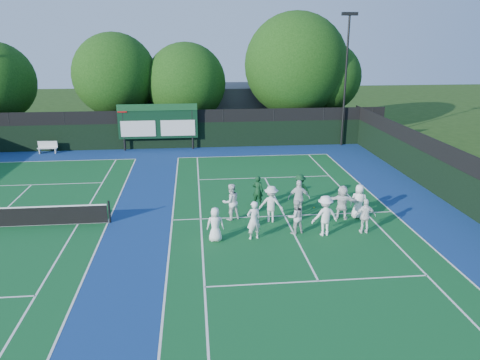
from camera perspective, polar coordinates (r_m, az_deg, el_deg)
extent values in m
plane|color=#1C380F|center=(22.26, 5.94, -5.34)|extent=(120.00, 120.00, 0.00)
cube|color=navy|center=(22.82, -9.56, -4.91)|extent=(34.00, 32.00, 0.01)
cube|color=#104F22|center=(23.17, 5.45, -4.37)|extent=(10.97, 23.77, 0.00)
cube|color=silver|center=(34.34, 1.65, 2.95)|extent=(10.97, 0.08, 0.00)
cube|color=silver|center=(22.78, -8.27, -4.85)|extent=(0.08, 23.77, 0.00)
cube|color=silver|center=(24.79, 18.01, -3.69)|extent=(0.08, 23.77, 0.00)
cube|color=silver|center=(22.75, -4.81, -4.75)|extent=(0.08, 23.77, 0.00)
cube|color=silver|center=(24.28, 15.04, -3.87)|extent=(0.08, 23.77, 0.00)
cube|color=silver|center=(17.54, 9.53, -12.05)|extent=(8.23, 0.08, 0.00)
cube|color=silver|center=(29.11, 3.04, 0.27)|extent=(8.23, 0.08, 0.00)
cube|color=silver|center=(23.17, 5.45, -4.36)|extent=(0.08, 12.80, 0.00)
cube|color=silver|center=(35.40, -21.45, 2.18)|extent=(10.97, 0.08, 0.00)
cube|color=silver|center=(23.13, -15.81, -5.00)|extent=(0.08, 23.77, 0.00)
cube|color=silver|center=(23.42, -19.12, -5.04)|extent=(0.08, 23.77, 0.00)
cube|color=silver|center=(30.36, -24.07, -0.53)|extent=(8.23, 0.08, 0.00)
cube|color=black|center=(36.91, -8.28, 5.37)|extent=(34.00, 0.08, 2.00)
cube|color=black|center=(36.63, -8.39, 7.66)|extent=(34.00, 0.05, 1.00)
cube|color=black|center=(26.08, 25.31, -1.20)|extent=(0.08, 32.00, 2.00)
cube|color=black|center=(25.68, 25.74, 1.97)|extent=(0.05, 32.00, 1.00)
cylinder|color=black|center=(36.71, -14.01, 6.16)|extent=(0.16, 0.16, 3.50)
cylinder|color=black|center=(36.33, -5.82, 6.48)|extent=(0.16, 0.16, 3.50)
cube|color=black|center=(36.35, -9.98, 7.03)|extent=(6.00, 0.15, 2.60)
cube|color=#134521|center=(36.07, -10.08, 8.72)|extent=(6.00, 0.05, 0.50)
cube|color=silver|center=(36.48, -12.31, 6.13)|extent=(2.60, 0.04, 1.20)
cube|color=silver|center=(36.26, -7.57, 6.31)|extent=(2.60, 0.04, 1.20)
cube|color=#A40D0F|center=(36.37, -14.20, 8.37)|extent=(0.70, 0.04, 0.50)
cube|color=#515155|center=(44.64, -2.76, 8.90)|extent=(18.00, 6.00, 4.00)
cylinder|color=black|center=(37.87, 12.72, 11.56)|extent=(0.16, 0.16, 10.00)
cube|color=black|center=(37.73, 13.24, 19.13)|extent=(1.20, 0.30, 0.25)
cylinder|color=black|center=(22.92, -15.64, -3.76)|extent=(0.10, 0.10, 1.10)
cube|color=silver|center=(37.92, -22.41, 3.62)|extent=(1.45, 0.45, 0.06)
cube|color=silver|center=(38.00, -22.40, 4.06)|extent=(1.43, 0.13, 0.48)
cube|color=silver|center=(38.13, -23.20, 3.27)|extent=(0.07, 0.34, 0.38)
cube|color=silver|center=(37.80, -21.54, 3.35)|extent=(0.07, 0.34, 0.38)
cylinder|color=black|center=(43.17, -27.05, 5.76)|extent=(0.44, 0.44, 2.55)
sphere|color=#12380C|center=(42.83, -26.71, 9.84)|extent=(4.43, 4.43, 4.43)
cylinder|color=black|center=(40.70, -14.61, 6.73)|extent=(0.44, 0.44, 2.87)
sphere|color=#12380C|center=(40.20, -15.05, 12.28)|extent=(6.74, 6.74, 6.74)
sphere|color=#12380C|center=(40.47, -14.05, 11.42)|extent=(4.72, 4.72, 4.72)
cylinder|color=black|center=(40.29, -6.44, 6.60)|extent=(0.44, 0.44, 2.22)
sphere|color=#12380C|center=(39.78, -6.62, 11.68)|extent=(6.60, 6.60, 6.60)
sphere|color=#12380C|center=(40.14, -5.71, 10.81)|extent=(4.62, 4.62, 4.62)
cylinder|color=black|center=(41.16, 6.58, 7.30)|extent=(0.44, 0.44, 2.89)
sphere|color=#12380C|center=(40.61, 6.81, 13.81)|extent=(8.62, 8.62, 8.62)
sphere|color=#12380C|center=(41.10, 7.51, 12.62)|extent=(6.04, 6.04, 6.04)
cylinder|color=black|center=(41.81, 10.22, 7.29)|extent=(0.44, 0.44, 2.88)
sphere|color=#12380C|center=(41.35, 10.49, 12.26)|extent=(5.86, 5.86, 5.86)
sphere|color=#12380C|center=(41.86, 11.14, 11.48)|extent=(4.10, 4.10, 4.10)
sphere|color=#C8CD18|center=(22.74, -3.60, -4.68)|extent=(0.07, 0.07, 0.07)
sphere|color=#C8CD18|center=(24.61, 7.40, -3.05)|extent=(0.07, 0.07, 0.07)
sphere|color=#C8CD18|center=(23.34, -0.33, -4.05)|extent=(0.07, 0.07, 0.07)
sphere|color=#C8CD18|center=(24.36, 9.01, -3.34)|extent=(0.07, 0.07, 0.07)
imported|color=white|center=(20.14, -3.03, -5.44)|extent=(0.76, 0.51, 1.52)
imported|color=white|center=(20.27, 1.68, -4.93)|extent=(0.72, 0.57, 1.74)
imported|color=silver|center=(21.01, 6.78, -4.47)|extent=(0.91, 0.80, 1.57)
imported|color=white|center=(20.96, 10.31, -4.30)|extent=(1.28, 0.86, 1.84)
imported|color=white|center=(21.62, 15.04, -4.28)|extent=(0.95, 0.40, 1.61)
imported|color=white|center=(22.36, -1.12, -2.67)|extent=(1.07, 0.96, 1.79)
imported|color=silver|center=(22.14, 3.82, -2.93)|extent=(1.28, 0.94, 1.78)
imported|color=white|center=(22.94, 7.19, -2.22)|extent=(1.13, 0.58, 1.84)
imported|color=white|center=(23.00, 12.35, -2.66)|extent=(1.64, 0.99, 1.68)
imported|color=white|center=(23.29, 14.30, -2.53)|extent=(0.98, 0.84, 1.70)
imported|color=#0E361A|center=(24.30, 2.18, -1.29)|extent=(0.68, 0.57, 1.58)
imported|color=#103A1C|center=(24.52, 7.28, -1.17)|extent=(1.15, 0.79, 1.65)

